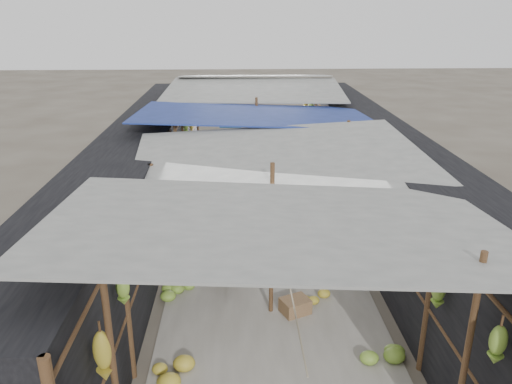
{
  "coord_description": "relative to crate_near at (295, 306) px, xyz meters",
  "views": [
    {
      "loc": [
        -0.53,
        -4.14,
        4.74
      ],
      "look_at": [
        -0.15,
        5.44,
        1.25
      ],
      "focal_mm": 35.0,
      "sensor_mm": 36.0,
      "label": 1
    }
  ],
  "objects": [
    {
      "name": "aisle_slab",
      "position": [
        -0.4,
        3.56,
        -0.12
      ],
      "size": [
        3.6,
        16.0,
        0.02
      ],
      "primitive_type": "cube",
      "color": "#9E998E",
      "rests_on": "ground"
    },
    {
      "name": "stall_left",
      "position": [
        -3.1,
        3.56,
        1.02
      ],
      "size": [
        1.4,
        15.0,
        2.3
      ],
      "primitive_type": "cube",
      "color": "black",
      "rests_on": "ground"
    },
    {
      "name": "stall_right",
      "position": [
        2.3,
        3.56,
        1.02
      ],
      "size": [
        1.4,
        15.0,
        2.3
      ],
      "primitive_type": "cube",
      "color": "black",
      "rests_on": "ground"
    },
    {
      "name": "crate_near",
      "position": [
        0.0,
        0.0,
        0.0
      ],
      "size": [
        0.55,
        0.51,
        0.27
      ],
      "primitive_type": "cube",
      "rotation": [
        0.0,
        0.0,
        0.42
      ],
      "color": "brown",
      "rests_on": "ground"
    },
    {
      "name": "crate_mid",
      "position": [
        0.08,
        2.21,
        0.02
      ],
      "size": [
        0.59,
        0.51,
        0.3
      ],
      "primitive_type": "cube",
      "rotation": [
        0.0,
        0.0,
        0.23
      ],
      "color": "brown",
      "rests_on": "ground"
    },
    {
      "name": "crate_back",
      "position": [
        -0.57,
        6.56,
        -0.0
      ],
      "size": [
        0.48,
        0.42,
        0.27
      ],
      "primitive_type": "cube",
      "rotation": [
        0.0,
        0.0,
        0.2
      ],
      "color": "brown",
      "rests_on": "ground"
    },
    {
      "name": "black_basin",
      "position": [
        1.3,
        4.54,
        -0.04
      ],
      "size": [
        0.66,
        0.66,
        0.2
      ],
      "primitive_type": "cylinder",
      "color": "black",
      "rests_on": "ground"
    },
    {
      "name": "vendor_elderly",
      "position": [
        -1.17,
        1.03,
        0.69
      ],
      "size": [
        0.62,
        0.43,
        1.65
      ],
      "primitive_type": "imported",
      "rotation": [
        0.0,
        0.0,
        3.09
      ],
      "color": "white",
      "rests_on": "ground"
    },
    {
      "name": "shopper_blue",
      "position": [
        -0.99,
        1.52,
        0.58
      ],
      "size": [
        0.71,
        0.56,
        1.43
      ],
      "primitive_type": "imported",
      "rotation": [
        0.0,
        0.0,
        0.03
      ],
      "color": "navy",
      "rests_on": "ground"
    },
    {
      "name": "vendor_seated",
      "position": [
        0.37,
        2.36,
        0.26
      ],
      "size": [
        0.32,
        0.52,
        0.79
      ],
      "primitive_type": "imported",
      "rotation": [
        0.0,
        0.0,
        -1.52
      ],
      "color": "#4A4440",
      "rests_on": "ground"
    },
    {
      "name": "market_canopy",
      "position": [
        -0.37,
        3.92,
        2.27
      ],
      "size": [
        5.62,
        15.2,
        2.77
      ],
      "color": "brown",
      "rests_on": "ground"
    },
    {
      "name": "hanging_bananas",
      "position": [
        -0.29,
        3.44,
        1.55
      ],
      "size": [
        3.96,
        14.07,
        0.81
      ],
      "color": "#AD982C",
      "rests_on": "ground"
    },
    {
      "name": "floor_bananas",
      "position": [
        -0.23,
        2.94,
        0.02
      ],
      "size": [
        3.77,
        10.3,
        0.35
      ],
      "color": "#AD982C",
      "rests_on": "ground"
    }
  ]
}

